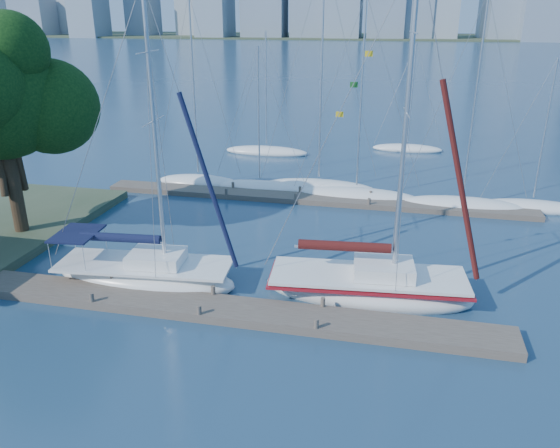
# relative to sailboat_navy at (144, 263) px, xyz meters

# --- Properties ---
(ground) EXTENTS (700.00, 700.00, 0.00)m
(ground) POSITION_rel_sailboat_navy_xyz_m (3.84, -1.99, -1.06)
(ground) COLOR #18334D
(ground) RESTS_ON ground
(near_dock) EXTENTS (26.00, 2.00, 0.40)m
(near_dock) POSITION_rel_sailboat_navy_xyz_m (3.84, -1.99, -0.86)
(near_dock) COLOR #50463B
(near_dock) RESTS_ON ground
(far_dock) EXTENTS (30.00, 1.80, 0.36)m
(far_dock) POSITION_rel_sailboat_navy_xyz_m (5.84, 14.01, -0.88)
(far_dock) COLOR #50463B
(far_dock) RESTS_ON ground
(far_shore) EXTENTS (800.00, 100.00, 1.50)m
(far_shore) POSITION_rel_sailboat_navy_xyz_m (3.84, 318.01, -1.06)
(far_shore) COLOR #38472D
(far_shore) RESTS_ON ground
(sailboat_navy) EXTENTS (9.26, 3.78, 14.16)m
(sailboat_navy) POSITION_rel_sailboat_navy_xyz_m (0.00, 0.00, 0.00)
(sailboat_navy) COLOR white
(sailboat_navy) RESTS_ON ground
(sailboat_maroon) EXTENTS (9.81, 4.01, 15.20)m
(sailboat_maroon) POSITION_rel_sailboat_navy_xyz_m (10.63, 0.99, 0.05)
(sailboat_maroon) COLOR white
(sailboat_maroon) RESTS_ON ground
(bg_boat_0) EXTENTS (6.72, 3.26, 13.91)m
(bg_boat_0) POSITION_rel_sailboat_navy_xyz_m (-3.31, 16.13, -0.78)
(bg_boat_0) COLOR white
(bg_boat_0) RESTS_ON ground
(bg_boat_1) EXTENTS (7.25, 2.99, 10.55)m
(bg_boat_1) POSITION_rel_sailboat_navy_xyz_m (1.61, 15.80, -0.83)
(bg_boat_1) COLOR white
(bg_boat_1) RESTS_ON ground
(bg_boat_2) EXTENTS (8.86, 4.57, 16.33)m
(bg_boat_2) POSITION_rel_sailboat_navy_xyz_m (5.90, 16.63, -0.75)
(bg_boat_2) COLOR white
(bg_boat_2) RESTS_ON ground
(bg_boat_3) EXTENTS (9.05, 3.85, 13.83)m
(bg_boat_3) POSITION_rel_sailboat_navy_xyz_m (8.80, 15.31, -0.80)
(bg_boat_3) COLOR white
(bg_boat_3) RESTS_ON ground
(bg_boat_4) EXTENTS (8.37, 3.18, 13.87)m
(bg_boat_4) POSITION_rel_sailboat_navy_xyz_m (15.96, 14.82, -0.79)
(bg_boat_4) COLOR white
(bg_boat_4) RESTS_ON ground
(bg_boat_5) EXTENTS (7.35, 3.35, 10.11)m
(bg_boat_5) POSITION_rel_sailboat_navy_xyz_m (20.50, 15.49, -0.84)
(bg_boat_5) COLOR white
(bg_boat_5) RESTS_ON ground
(bg_boat_6) EXTENTS (8.04, 5.24, 11.23)m
(bg_boat_6) POSITION_rel_sailboat_navy_xyz_m (-0.62, 26.93, -0.82)
(bg_boat_6) COLOR white
(bg_boat_6) RESTS_ON ground
(bg_boat_7) EXTENTS (6.85, 3.95, 10.15)m
(bg_boat_7) POSITION_rel_sailboat_navy_xyz_m (12.27, 31.08, -0.85)
(bg_boat_7) COLOR white
(bg_boat_7) RESTS_ON ground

